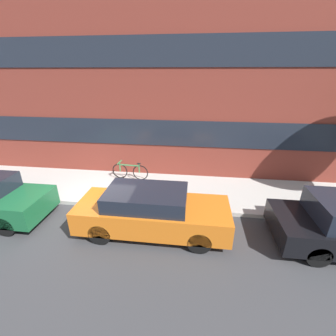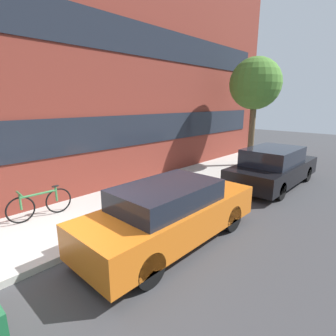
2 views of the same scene
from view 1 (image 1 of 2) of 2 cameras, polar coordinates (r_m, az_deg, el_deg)
name	(u,v)px [view 1 (image 1 of 2)]	position (r m, az deg, el deg)	size (l,w,h in m)	color
ground_plane	(95,207)	(8.65, -18.12, -9.30)	(56.00, 56.00, 0.00)	#38383A
sidewalk_strip	(109,187)	(9.72, -14.85, -4.62)	(28.00, 2.80, 0.14)	#B2AFA8
rowhouse_facade	(113,65)	(10.37, -13.77, 24.01)	(28.00, 1.02, 9.44)	maroon
parked_car_orange	(152,211)	(6.75, -4.17, -10.88)	(4.44, 1.60, 1.39)	#D16619
fire_hydrant	(1,182)	(11.03, -36.74, -2.95)	(0.47, 0.26, 0.68)	red
bicycle	(130,171)	(9.88, -9.66, -0.70)	(1.62, 0.44, 0.78)	black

